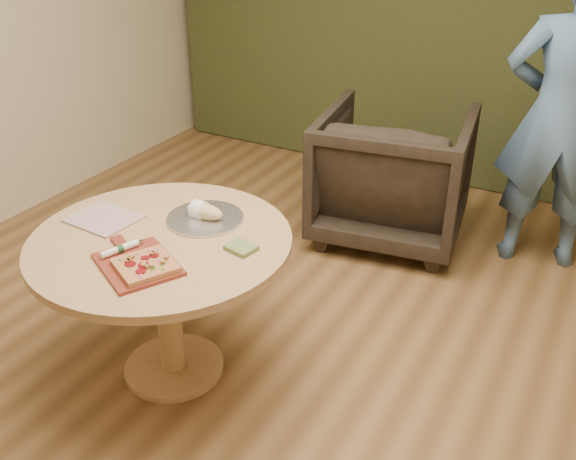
% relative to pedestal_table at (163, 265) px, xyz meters
% --- Properties ---
extents(room_shell, '(5.04, 6.04, 2.84)m').
position_rel_pedestal_table_xyz_m(room_shell, '(0.46, 0.01, 0.79)').
color(room_shell, brown).
rests_on(room_shell, ground).
extents(pedestal_table, '(1.17, 1.17, 0.75)m').
position_rel_pedestal_table_xyz_m(pedestal_table, '(0.00, 0.00, 0.00)').
color(pedestal_table, tan).
rests_on(pedestal_table, ground).
extents(pizza_paddle, '(0.47, 0.41, 0.01)m').
position_rel_pedestal_table_xyz_m(pizza_paddle, '(0.06, -0.22, 0.15)').
color(pizza_paddle, maroon).
rests_on(pizza_paddle, pedestal_table).
extents(flatbread_pizza, '(0.30, 0.30, 0.04)m').
position_rel_pedestal_table_xyz_m(flatbread_pizza, '(0.12, -0.24, 0.17)').
color(flatbread_pizza, '#B87A48').
rests_on(flatbread_pizza, pizza_paddle).
extents(cutlery_roll, '(0.09, 0.19, 0.03)m').
position_rel_pedestal_table_xyz_m(cutlery_roll, '(-0.05, -0.20, 0.17)').
color(cutlery_roll, white).
rests_on(cutlery_roll, pizza_paddle).
extents(newspaper, '(0.32, 0.27, 0.01)m').
position_rel_pedestal_table_xyz_m(newspaper, '(-0.34, 0.01, 0.15)').
color(newspaper, silver).
rests_on(newspaper, pedestal_table).
extents(serving_tray, '(0.36, 0.36, 0.02)m').
position_rel_pedestal_table_xyz_m(serving_tray, '(0.08, 0.24, 0.15)').
color(serving_tray, silver).
rests_on(serving_tray, pedestal_table).
extents(bread_roll, '(0.19, 0.09, 0.09)m').
position_rel_pedestal_table_xyz_m(bread_roll, '(0.07, 0.24, 0.18)').
color(bread_roll, '#DBBE85').
rests_on(bread_roll, serving_tray).
extents(green_packet, '(0.14, 0.12, 0.02)m').
position_rel_pedestal_table_xyz_m(green_packet, '(0.37, 0.08, 0.15)').
color(green_packet, '#50612B').
rests_on(green_packet, pedestal_table).
extents(armchair, '(1.05, 1.00, 0.96)m').
position_rel_pedestal_table_xyz_m(armchair, '(0.43, 1.82, -0.13)').
color(armchair, black).
rests_on(armchair, ground).
extents(person_standing, '(0.79, 0.63, 1.89)m').
position_rel_pedestal_table_xyz_m(person_standing, '(1.35, 1.98, 0.33)').
color(person_standing, '#4A6D95').
rests_on(person_standing, ground).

